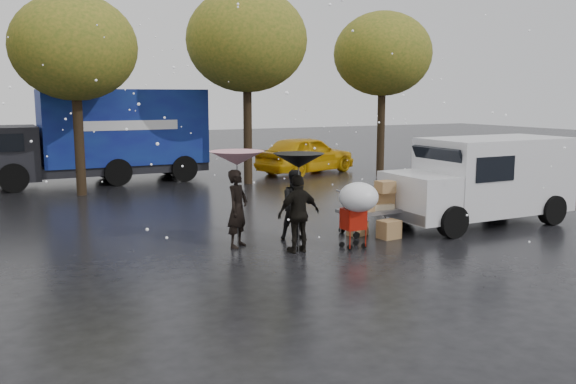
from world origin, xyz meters
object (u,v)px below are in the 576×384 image
shopping_cart (358,201)px  blue_truck (101,136)px  vendor_cart (374,203)px  white_van (483,179)px  person_pink (238,209)px  person_black (299,214)px  yellow_taxi (306,154)px

shopping_cart → blue_truck: size_ratio=0.18×
vendor_cart → white_van: bearing=-5.1°
person_pink → white_van: bearing=-44.1°
vendor_cart → shopping_cart: bearing=-136.3°
person_black → blue_truck: bearing=-84.6°
person_black → yellow_taxi: size_ratio=0.35×
person_pink → yellow_taxi: bearing=15.2°
yellow_taxi → blue_truck: bearing=64.3°
vendor_cart → person_pink: bearing=176.5°
shopping_cart → white_van: white_van is taller
person_black → yellow_taxi: person_black is taller
person_pink → vendor_cart: bearing=-43.3°
person_pink → shopping_cart: size_ratio=1.16×
shopping_cart → white_van: size_ratio=0.30×
person_black → white_van: white_van is taller
blue_truck → yellow_taxi: 8.34m
person_black → blue_truck: size_ratio=0.20×
person_pink → white_van: 6.61m
person_black → white_van: bearing=-177.4°
shopping_cart → white_van: 4.49m
person_pink → person_black: 1.40m
person_black → shopping_cart: (1.22, -0.37, 0.24)m
vendor_cart → shopping_cart: 1.73m
person_pink → yellow_taxi: 12.91m
shopping_cart → person_black: bearing=163.0°
shopping_cart → white_van: bearing=11.4°
person_black → blue_truck: (-1.78, 12.63, 0.93)m
white_van → blue_truck: (-7.40, 12.12, 0.60)m
person_pink → vendor_cart: size_ratio=1.12×
person_black → vendor_cart: person_black is taller
vendor_cart → yellow_taxi: 11.50m
vendor_cart → blue_truck: (-4.23, 11.83, 1.03)m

